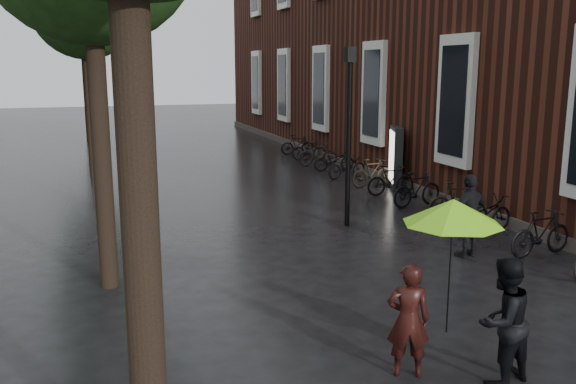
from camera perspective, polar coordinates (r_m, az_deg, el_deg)
name	(u,v)px	position (r m, az deg, el deg)	size (l,w,h in m)	color
brick_building	(440,17)	(27.89, 14.04, 15.58)	(10.20, 33.20, 12.00)	#38160F
person_burgundy	(408,320)	(8.10, 11.18, -11.69)	(0.55, 0.36, 1.52)	black
person_black	(503,321)	(8.22, 19.47, -11.30)	(0.80, 0.63, 1.65)	black
lime_umbrella	(453,212)	(7.71, 15.18, -1.79)	(1.24, 1.24, 1.82)	black
pedestrian_walking	(470,216)	(13.26, 16.63, -2.16)	(1.03, 0.43, 1.76)	black
parked_bicycles	(394,181)	(19.10, 9.86, 1.05)	(2.07, 17.99, 1.01)	black
ad_lightbox	(395,157)	(20.31, 10.02, 3.22)	(0.31, 1.34, 2.01)	black
lamp_post	(349,120)	(14.97, 5.72, 6.75)	(0.23, 0.23, 4.39)	black
cycle_sign	(129,126)	(22.36, -14.66, 6.02)	(0.15, 0.52, 2.84)	#262628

